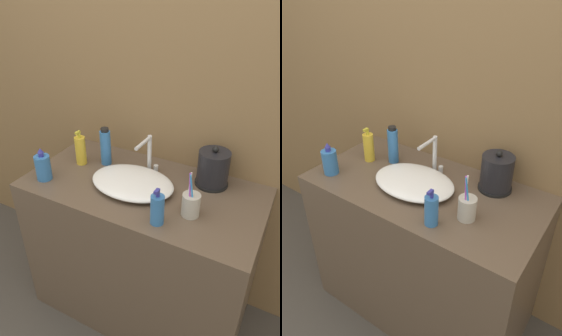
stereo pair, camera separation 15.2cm
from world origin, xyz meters
The scene contains 10 objects.
wall_back centered at (0.00, 0.60, 1.30)m, with size 6.00×0.04×2.60m.
vanity_counter centered at (0.00, 0.29, 0.43)m, with size 1.15×0.58×0.85m.
sink_basin centered at (-0.04, 0.26, 0.88)m, with size 0.41×0.30×0.06m.
faucet centered at (-0.03, 0.42, 0.97)m, with size 0.06×0.15×0.20m.
electric_kettle centered at (0.28, 0.47, 0.94)m, with size 0.16×0.16×0.20m.
toothbrush_cup centered at (0.28, 0.20, 0.91)m, with size 0.08×0.08×0.21m.
lotion_bottle centered at (-0.39, 0.34, 0.93)m, with size 0.06×0.06×0.19m.
shampoo_bottle centered at (-0.27, 0.40, 0.95)m, with size 0.06×0.06×0.20m.
mouthwash_bottle centered at (-0.46, 0.12, 0.92)m, with size 0.08×0.08×0.17m.
hand_cream_bottle centered at (0.18, 0.09, 0.92)m, with size 0.06×0.06×0.17m.
Camera 1 is at (0.61, -0.86, 1.74)m, focal length 35.00 mm.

